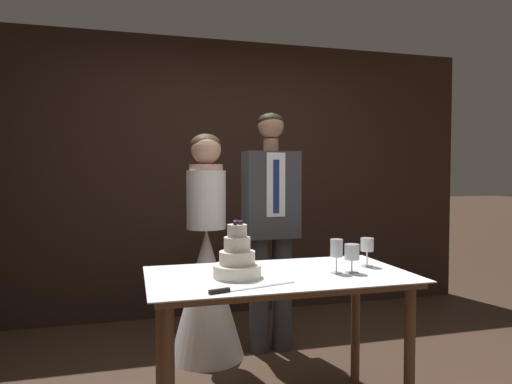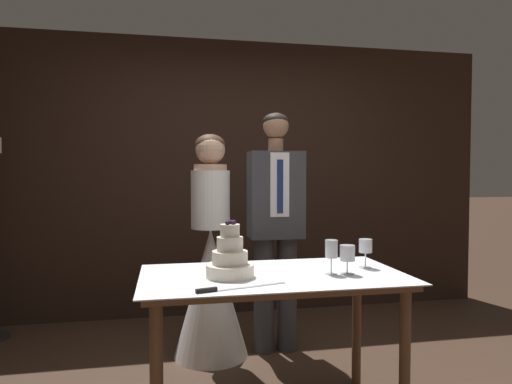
# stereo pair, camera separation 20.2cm
# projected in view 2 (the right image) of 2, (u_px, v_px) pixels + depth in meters

# --- Properties ---
(wall_back) EXTENTS (5.10, 0.12, 2.58)m
(wall_back) POSITION_uv_depth(u_px,v_px,m) (230.00, 178.00, 4.36)
(wall_back) COLOR black
(wall_back) RESTS_ON ground_plane
(cake_table) EXTENTS (1.40, 0.77, 0.79)m
(cake_table) POSITION_uv_depth(u_px,v_px,m) (273.00, 292.00, 2.44)
(cake_table) COLOR brown
(cake_table) RESTS_ON ground_plane
(tiered_cake) EXTENTS (0.25, 0.25, 0.30)m
(tiered_cake) POSITION_uv_depth(u_px,v_px,m) (230.00, 259.00, 2.36)
(tiered_cake) COLOR silver
(tiered_cake) RESTS_ON cake_table
(cake_knife) EXTENTS (0.45, 0.14, 0.02)m
(cake_knife) POSITION_uv_depth(u_px,v_px,m) (225.00, 289.00, 2.09)
(cake_knife) COLOR silver
(cake_knife) RESTS_ON cake_table
(wine_glass_near) EXTENTS (0.08, 0.08, 0.16)m
(wine_glass_near) POSITION_uv_depth(u_px,v_px,m) (347.00, 255.00, 2.42)
(wine_glass_near) COLOR silver
(wine_glass_near) RESTS_ON cake_table
(wine_glass_middle) EXTENTS (0.07, 0.07, 0.16)m
(wine_glass_middle) POSITION_uv_depth(u_px,v_px,m) (366.00, 247.00, 2.58)
(wine_glass_middle) COLOR silver
(wine_glass_middle) RESTS_ON cake_table
(wine_glass_far) EXTENTS (0.07, 0.07, 0.18)m
(wine_glass_far) POSITION_uv_depth(u_px,v_px,m) (331.00, 251.00, 2.41)
(wine_glass_far) COLOR silver
(wine_glass_far) RESTS_ON cake_table
(bride) EXTENTS (0.54, 0.54, 1.62)m
(bride) POSITION_uv_depth(u_px,v_px,m) (211.00, 274.00, 3.31)
(bride) COLOR white
(bride) RESTS_ON ground_plane
(groom) EXTENTS (0.40, 0.25, 1.78)m
(groom) POSITION_uv_depth(u_px,v_px,m) (276.00, 221.00, 3.39)
(groom) COLOR #38383D
(groom) RESTS_ON ground_plane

